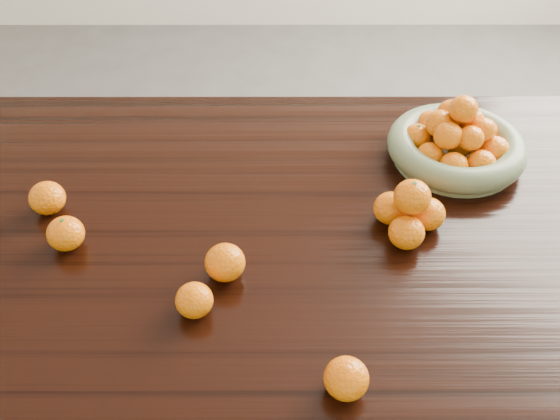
{
  "coord_description": "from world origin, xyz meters",
  "views": [
    {
      "loc": [
        -0.03,
        -0.87,
        1.59
      ],
      "look_at": [
        -0.03,
        -0.02,
        0.83
      ],
      "focal_mm": 40.0,
      "sensor_mm": 36.0,
      "label": 1
    }
  ],
  "objects_px": {
    "orange_pyramid": "(409,212)",
    "loose_orange_0": "(66,233)",
    "dining_table": "(293,266)",
    "fruit_bowl": "(457,143)"
  },
  "relations": [
    {
      "from": "dining_table",
      "to": "fruit_bowl",
      "type": "distance_m",
      "value": 0.45
    },
    {
      "from": "fruit_bowl",
      "to": "orange_pyramid",
      "type": "height_order",
      "value": "fruit_bowl"
    },
    {
      "from": "orange_pyramid",
      "to": "loose_orange_0",
      "type": "xyz_separation_m",
      "value": [
        -0.64,
        -0.04,
        -0.01
      ]
    },
    {
      "from": "fruit_bowl",
      "to": "orange_pyramid",
      "type": "relative_size",
      "value": 2.19
    },
    {
      "from": "dining_table",
      "to": "fruit_bowl",
      "type": "xyz_separation_m",
      "value": [
        0.36,
        0.24,
        0.13
      ]
    },
    {
      "from": "orange_pyramid",
      "to": "loose_orange_0",
      "type": "height_order",
      "value": "orange_pyramid"
    },
    {
      "from": "dining_table",
      "to": "fruit_bowl",
      "type": "bearing_deg",
      "value": 33.89
    },
    {
      "from": "dining_table",
      "to": "fruit_bowl",
      "type": "relative_size",
      "value": 6.67
    },
    {
      "from": "dining_table",
      "to": "loose_orange_0",
      "type": "relative_size",
      "value": 28.66
    },
    {
      "from": "loose_orange_0",
      "to": "dining_table",
      "type": "bearing_deg",
      "value": 4.27
    }
  ]
}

